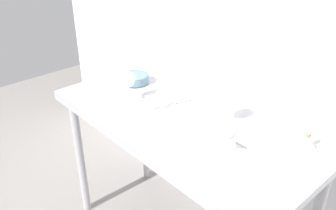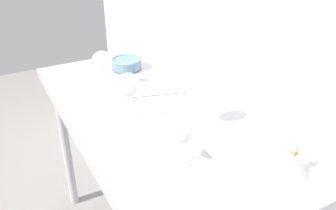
{
  "view_description": "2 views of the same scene",
  "coord_description": "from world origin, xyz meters",
  "px_view_note": "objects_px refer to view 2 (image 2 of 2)",
  "views": [
    {
      "loc": [
        1.07,
        -1.07,
        1.79
      ],
      "look_at": [
        -0.07,
        -0.03,
        0.95
      ],
      "focal_mm": 38.07,
      "sensor_mm": 36.0,
      "label": 1
    },
    {
      "loc": [
        1.13,
        -0.56,
        1.61
      ],
      "look_at": [
        0.02,
        0.05,
        0.93
      ],
      "focal_mm": 38.08,
      "sensor_mm": 36.0,
      "label": 2
    }
  ],
  "objects_px": {
    "wine_glass_near_center": "(128,87)",
    "tasting_bowl": "(126,63)",
    "wine_glass_far_right": "(205,98)",
    "tasting_sheet_upper": "(236,141)",
    "wine_glass_near_left": "(102,62)",
    "open_notebook": "(158,96)",
    "decanter_funnel": "(292,163)",
    "wine_glass_near_right": "(181,132)"
  },
  "relations": [
    {
      "from": "wine_glass_near_left",
      "to": "open_notebook",
      "type": "bearing_deg",
      "value": 42.37
    },
    {
      "from": "wine_glass_far_right",
      "to": "open_notebook",
      "type": "distance_m",
      "value": 0.31
    },
    {
      "from": "wine_glass_near_left",
      "to": "open_notebook",
      "type": "height_order",
      "value": "wine_glass_near_left"
    },
    {
      "from": "open_notebook",
      "to": "decanter_funnel",
      "type": "relative_size",
      "value": 2.99
    },
    {
      "from": "wine_glass_near_left",
      "to": "tasting_sheet_upper",
      "type": "height_order",
      "value": "wine_glass_near_left"
    },
    {
      "from": "tasting_sheet_upper",
      "to": "tasting_bowl",
      "type": "height_order",
      "value": "tasting_bowl"
    },
    {
      "from": "wine_glass_near_left",
      "to": "tasting_bowl",
      "type": "distance_m",
      "value": 0.27
    },
    {
      "from": "tasting_sheet_upper",
      "to": "wine_glass_far_right",
      "type": "bearing_deg",
      "value": -166.15
    },
    {
      "from": "decanter_funnel",
      "to": "tasting_sheet_upper",
      "type": "bearing_deg",
      "value": -169.29
    },
    {
      "from": "wine_glass_near_center",
      "to": "open_notebook",
      "type": "distance_m",
      "value": 0.24
    },
    {
      "from": "wine_glass_near_right",
      "to": "decanter_funnel",
      "type": "distance_m",
      "value": 0.35
    },
    {
      "from": "wine_glass_near_left",
      "to": "tasting_bowl",
      "type": "bearing_deg",
      "value": 132.73
    },
    {
      "from": "wine_glass_near_center",
      "to": "wine_glass_near_right",
      "type": "xyz_separation_m",
      "value": [
        0.35,
        0.03,
        -0.02
      ]
    },
    {
      "from": "open_notebook",
      "to": "tasting_bowl",
      "type": "relative_size",
      "value": 2.42
    },
    {
      "from": "wine_glass_near_center",
      "to": "wine_glass_far_right",
      "type": "relative_size",
      "value": 1.19
    },
    {
      "from": "wine_glass_near_left",
      "to": "decanter_funnel",
      "type": "bearing_deg",
      "value": 19.42
    },
    {
      "from": "wine_glass_near_center",
      "to": "wine_glass_near_left",
      "type": "height_order",
      "value": "wine_glass_near_center"
    },
    {
      "from": "open_notebook",
      "to": "tasting_bowl",
      "type": "distance_m",
      "value": 0.36
    },
    {
      "from": "wine_glass_near_center",
      "to": "tasting_bowl",
      "type": "bearing_deg",
      "value": 158.43
    },
    {
      "from": "tasting_bowl",
      "to": "wine_glass_near_right",
      "type": "bearing_deg",
      "value": -10.81
    },
    {
      "from": "tasting_bowl",
      "to": "decanter_funnel",
      "type": "height_order",
      "value": "decanter_funnel"
    },
    {
      "from": "wine_glass_near_center",
      "to": "decanter_funnel",
      "type": "bearing_deg",
      "value": 28.41
    },
    {
      "from": "wine_glass_near_right",
      "to": "wine_glass_near_left",
      "type": "distance_m",
      "value": 0.64
    },
    {
      "from": "wine_glass_far_right",
      "to": "tasting_sheet_upper",
      "type": "distance_m",
      "value": 0.19
    },
    {
      "from": "open_notebook",
      "to": "decanter_funnel",
      "type": "height_order",
      "value": "decanter_funnel"
    },
    {
      "from": "decanter_funnel",
      "to": "open_notebook",
      "type": "bearing_deg",
      "value": -169.34
    },
    {
      "from": "wine_glass_near_center",
      "to": "wine_glass_far_right",
      "type": "height_order",
      "value": "wine_glass_near_center"
    },
    {
      "from": "wine_glass_near_right",
      "to": "open_notebook",
      "type": "xyz_separation_m",
      "value": [
        -0.45,
        0.15,
        -0.11
      ]
    },
    {
      "from": "wine_glass_near_right",
      "to": "tasting_bowl",
      "type": "height_order",
      "value": "wine_glass_near_right"
    },
    {
      "from": "wine_glass_far_right",
      "to": "decanter_funnel",
      "type": "height_order",
      "value": "wine_glass_far_right"
    },
    {
      "from": "wine_glass_far_right",
      "to": "tasting_sheet_upper",
      "type": "relative_size",
      "value": 0.61
    },
    {
      "from": "wine_glass_near_right",
      "to": "open_notebook",
      "type": "bearing_deg",
      "value": 161.6
    },
    {
      "from": "wine_glass_near_right",
      "to": "open_notebook",
      "type": "height_order",
      "value": "wine_glass_near_right"
    },
    {
      "from": "open_notebook",
      "to": "tasting_sheet_upper",
      "type": "bearing_deg",
      "value": 27.33
    },
    {
      "from": "wine_glass_near_center",
      "to": "wine_glass_near_left",
      "type": "bearing_deg",
      "value": 179.76
    },
    {
      "from": "wine_glass_near_right",
      "to": "open_notebook",
      "type": "distance_m",
      "value": 0.49
    },
    {
      "from": "wine_glass_near_right",
      "to": "decanter_funnel",
      "type": "height_order",
      "value": "wine_glass_near_right"
    },
    {
      "from": "wine_glass_near_right",
      "to": "wine_glass_far_right",
      "type": "bearing_deg",
      "value": 129.4
    },
    {
      "from": "wine_glass_near_center",
      "to": "wine_glass_near_left",
      "type": "distance_m",
      "value": 0.29
    },
    {
      "from": "tasting_bowl",
      "to": "open_notebook",
      "type": "bearing_deg",
      "value": -0.82
    },
    {
      "from": "wine_glass_near_center",
      "to": "open_notebook",
      "type": "height_order",
      "value": "wine_glass_near_center"
    },
    {
      "from": "wine_glass_near_left",
      "to": "decanter_funnel",
      "type": "height_order",
      "value": "wine_glass_near_left"
    }
  ]
}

